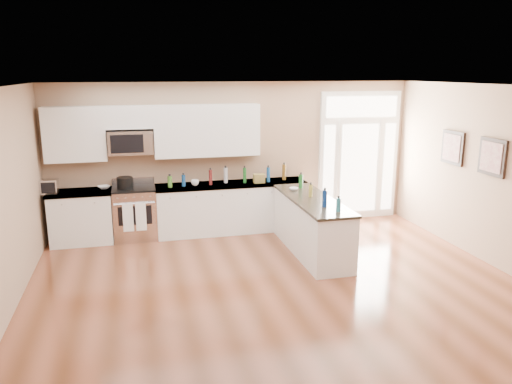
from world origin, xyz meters
The scene contains 20 objects.
ground centered at (0.00, 0.00, 0.00)m, with size 8.00×8.00×0.00m, color #5C301A.
room_shell centered at (0.00, 0.00, 1.71)m, with size 8.00×8.00×8.00m.
back_cabinet_left centered at (-2.87, 3.69, 0.44)m, with size 1.10×0.66×0.94m.
back_cabinet_right centered at (-0.16, 3.69, 0.44)m, with size 2.85×0.66×0.94m.
peninsula_cabinet centered at (0.93, 2.24, 0.43)m, with size 0.69×2.32×0.94m.
upper_cabinet_left centered at (-2.88, 3.83, 1.93)m, with size 1.04×0.33×0.95m, color white.
upper_cabinet_right centered at (-0.57, 3.83, 1.93)m, with size 1.94×0.33×0.95m, color white.
upper_cabinet_short centered at (-1.95, 3.83, 2.20)m, with size 0.82×0.33×0.40m, color white.
microwave centered at (-1.95, 3.80, 1.76)m, with size 0.78×0.41×0.42m.
entry_door centered at (2.55, 3.95, 1.30)m, with size 1.70×0.10×2.60m.
wall_art_near centered at (3.47, 2.20, 1.70)m, with size 0.05×0.58×0.58m.
wall_art_far centered at (3.47, 1.20, 1.70)m, with size 0.05×0.58×0.58m.
kitchen_range centered at (-1.95, 3.69, 0.48)m, with size 0.76×0.68×1.08m.
stockpot centered at (-2.09, 3.69, 1.06)m, with size 0.28×0.28×0.22m, color black.
toaster_oven centered at (-3.35, 3.65, 1.06)m, with size 0.29×0.23×0.25m, color silver.
cardboard_box centered at (0.36, 3.60, 1.02)m, with size 0.20×0.15×0.17m, color olive.
bowl_left centered at (-2.46, 3.80, 0.97)m, with size 0.21×0.21×0.05m, color white.
bowl_peninsula centered at (0.81, 2.86, 0.96)m, with size 0.16×0.16×0.05m, color white.
cup_counter centered at (-0.84, 3.65, 0.99)m, with size 0.14×0.14×0.11m, color white.
counter_bottles centered at (0.23, 3.14, 1.07)m, with size 2.41×2.42×0.30m.
Camera 1 is at (-1.90, -5.30, 3.00)m, focal length 35.00 mm.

